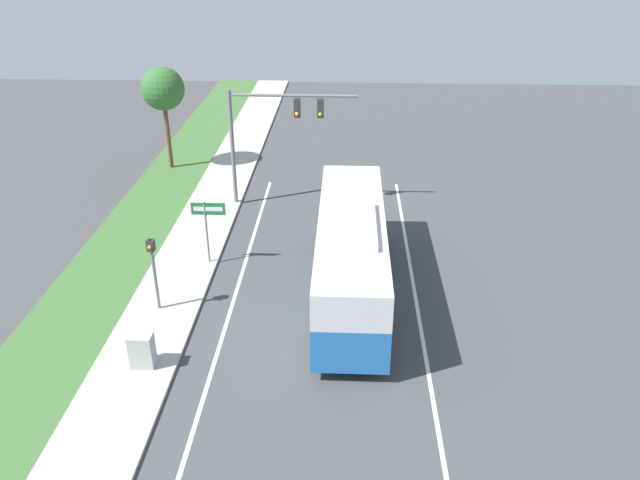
# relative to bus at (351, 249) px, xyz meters

# --- Properties ---
(ground_plane) EXTENTS (80.00, 80.00, 0.00)m
(ground_plane) POSITION_rel_bus_xyz_m (-0.99, -3.34, -1.96)
(ground_plane) COLOR #424244
(sidewalk) EXTENTS (2.80, 80.00, 0.12)m
(sidewalk) POSITION_rel_bus_xyz_m (-7.19, -3.34, -1.90)
(sidewalk) COLOR #ADA89E
(sidewalk) RESTS_ON ground_plane
(grass_verge) EXTENTS (3.60, 80.00, 0.10)m
(grass_verge) POSITION_rel_bus_xyz_m (-10.39, -3.34, -1.91)
(grass_verge) COLOR #3D6633
(grass_verge) RESTS_ON ground_plane
(lane_divider_near) EXTENTS (0.14, 30.00, 0.01)m
(lane_divider_near) POSITION_rel_bus_xyz_m (-4.59, -3.34, -1.96)
(lane_divider_near) COLOR silver
(lane_divider_near) RESTS_ON ground_plane
(lane_divider_far) EXTENTS (0.14, 30.00, 0.01)m
(lane_divider_far) POSITION_rel_bus_xyz_m (2.61, -3.34, -1.96)
(lane_divider_far) COLOR silver
(lane_divider_far) RESTS_ON ground_plane
(bus) EXTENTS (2.72, 11.22, 3.56)m
(bus) POSITION_rel_bus_xyz_m (0.00, 0.00, 0.00)
(bus) COLOR #236BB7
(bus) RESTS_ON ground_plane
(signal_gantry) EXTENTS (6.34, 0.41, 6.04)m
(signal_gantry) POSITION_rel_bus_xyz_m (-4.07, 8.61, 2.38)
(signal_gantry) COLOR slate
(signal_gantry) RESTS_ON ground_plane
(pedestrian_signal) EXTENTS (0.28, 0.34, 3.05)m
(pedestrian_signal) POSITION_rel_bus_xyz_m (-7.31, -1.64, 0.12)
(pedestrian_signal) COLOR slate
(pedestrian_signal) RESTS_ON ground_plane
(street_sign) EXTENTS (1.44, 0.08, 2.95)m
(street_sign) POSITION_rel_bus_xyz_m (-6.05, 2.10, 0.17)
(street_sign) COLOR slate
(street_sign) RESTS_ON ground_plane
(utility_cabinet) EXTENTS (0.78, 0.52, 1.19)m
(utility_cabinet) POSITION_rel_bus_xyz_m (-6.86, -5.09, -1.24)
(utility_cabinet) COLOR #A8A8A3
(utility_cabinet) RESTS_ON sidewalk
(roadside_tree) EXTENTS (2.46, 2.46, 5.96)m
(roadside_tree) POSITION_rel_bus_xyz_m (-10.79, 13.66, 2.83)
(roadside_tree) COLOR brown
(roadside_tree) RESTS_ON grass_verge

